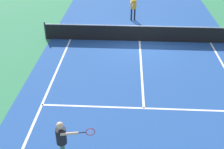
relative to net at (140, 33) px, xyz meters
name	(u,v)px	position (x,y,z in m)	size (l,w,h in m)	color
ground_plane	(140,41)	(0.00, 0.00, -0.49)	(60.00, 60.00, 0.00)	#337F51
court_surface_inbounds	(140,41)	(0.00, 0.00, -0.49)	(10.62, 24.40, 0.00)	#234C93
line_sideline_left	(45,98)	(-4.11, -5.95, -0.49)	(0.10, 11.89, 0.01)	white
line_service_near	(144,108)	(0.00, -6.40, -0.49)	(8.22, 0.10, 0.01)	white
line_center_service	(141,68)	(0.00, -3.20, -0.49)	(0.10, 6.40, 0.01)	white
net	(140,33)	(0.00, 0.00, 0.00)	(11.21, 0.09, 1.07)	#33383D
player_near	(62,138)	(-2.60, -9.21, 0.47)	(1.19, 0.41, 1.56)	#3F7247
player_far	(133,6)	(-0.38, 3.41, 0.54)	(0.50, 1.21, 1.65)	black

